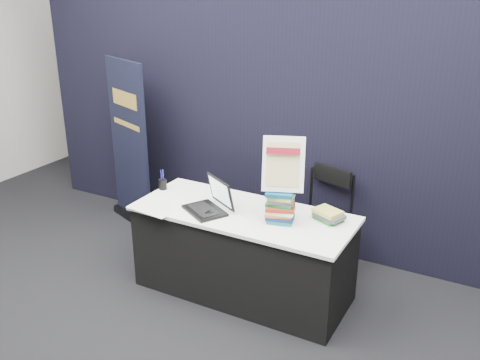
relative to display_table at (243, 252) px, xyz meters
name	(u,v)px	position (x,y,z in m)	size (l,w,h in m)	color
floor	(209,326)	(0.00, -0.55, -0.38)	(8.00, 8.00, 0.00)	black
wall_back	(372,40)	(0.00, 3.45, 1.37)	(8.00, 0.02, 3.50)	#BAB7AF
drape_partition	(296,127)	(0.00, 1.05, 0.82)	(6.00, 0.08, 2.40)	black
display_table	(243,252)	(0.00, 0.00, 0.00)	(1.80, 0.75, 0.75)	black
laptop	(208,203)	(-0.27, -0.10, 0.44)	(0.43, 0.44, 0.27)	black
mouse	(210,213)	(-0.21, -0.18, 0.39)	(0.06, 0.10, 0.03)	black
brochure_left	(149,207)	(-0.73, -0.29, 0.38)	(0.31, 0.22, 0.00)	white
brochure_mid	(157,210)	(-0.63, -0.31, 0.38)	(0.29, 0.21, 0.00)	white
brochure_right	(173,201)	(-0.62, -0.10, 0.38)	(0.28, 0.20, 0.00)	white
pen_cup	(163,184)	(-0.86, 0.08, 0.42)	(0.07, 0.07, 0.09)	black
book_stack_tall	(280,207)	(0.34, -0.03, 0.50)	(0.24, 0.21, 0.25)	#1B6167
book_stack_short	(329,215)	(0.66, 0.18, 0.42)	(0.26, 0.23, 0.09)	#1D6F2F
info_sign	(283,165)	(0.34, 0.00, 0.83)	(0.34, 0.23, 0.43)	black
pullup_banner	(130,153)	(-1.72, 0.66, 0.40)	(0.73, 0.37, 1.76)	black
stacking_chair	(324,215)	(0.43, 0.75, 0.13)	(0.51, 0.52, 0.92)	black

